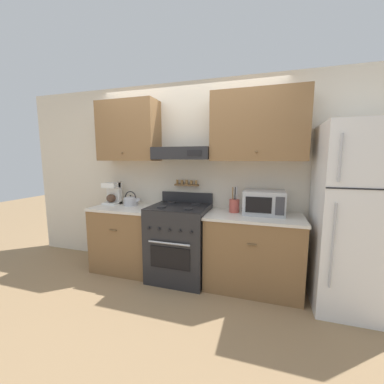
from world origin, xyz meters
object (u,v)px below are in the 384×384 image
microwave (264,202)px  utensil_crock (234,205)px  tea_kettle (131,200)px  coffee_maker (113,193)px  stove_range (180,242)px  refrigerator (357,218)px

microwave → utensil_crock: bearing=-177.0°
tea_kettle → coffee_maker: 0.32m
stove_range → microwave: 1.17m
microwave → coffee_maker: bearing=179.8°
refrigerator → coffee_maker: 3.02m
tea_kettle → coffee_maker: coffee_maker is taller
tea_kettle → coffee_maker: size_ratio=0.81×
coffee_maker → microwave: (2.10, -0.01, -0.01)m
utensil_crock → tea_kettle: bearing=-180.0°
coffee_maker → utensil_crock: same height
utensil_crock → coffee_maker: bearing=179.2°
stove_range → utensil_crock: bearing=9.9°
tea_kettle → microwave: microwave is taller
refrigerator → microwave: 0.93m
refrigerator → tea_kettle: (-2.70, 0.16, 0.01)m
stove_range → tea_kettle: bearing=171.3°
stove_range → coffee_maker: 1.23m
refrigerator → microwave: bearing=169.0°
stove_range → coffee_maker: bearing=172.5°
refrigerator → stove_range: bearing=178.8°
stove_range → utensil_crock: size_ratio=3.45×
refrigerator → microwave: size_ratio=4.02×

